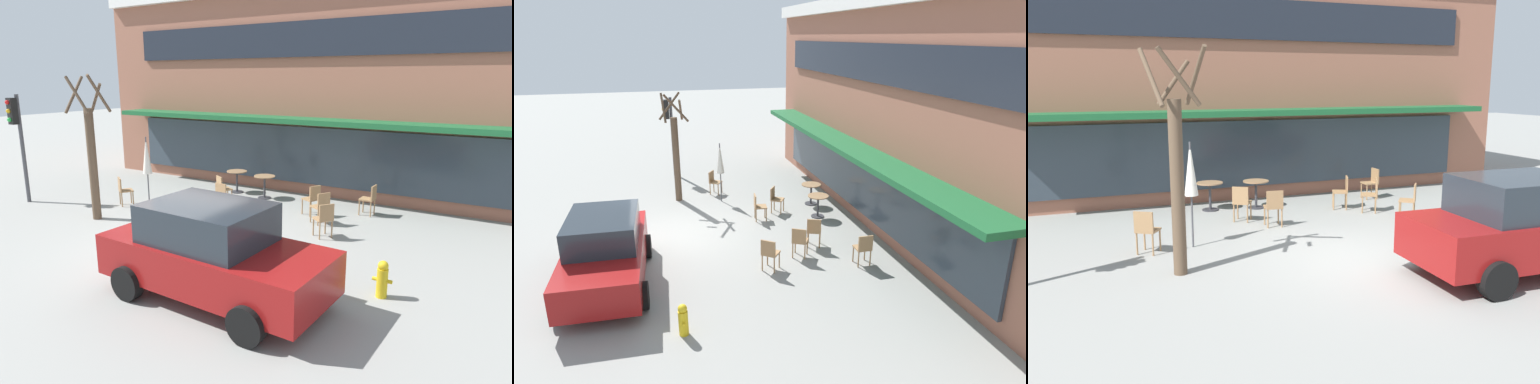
# 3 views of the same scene
# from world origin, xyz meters

# --- Properties ---
(ground_plane) EXTENTS (80.00, 80.00, 0.00)m
(ground_plane) POSITION_xyz_m (0.00, 0.00, 0.00)
(ground_plane) COLOR gray
(building_facade) EXTENTS (16.74, 9.10, 7.07)m
(building_facade) POSITION_xyz_m (0.00, 9.96, 3.54)
(building_facade) COLOR #935B47
(building_facade) RESTS_ON ground
(cafe_table_near_wall) EXTENTS (0.70, 0.70, 0.76)m
(cafe_table_near_wall) POSITION_xyz_m (-0.48, 4.78, 0.52)
(cafe_table_near_wall) COLOR #333338
(cafe_table_near_wall) RESTS_ON ground
(cafe_table_streetside) EXTENTS (0.70, 0.70, 0.76)m
(cafe_table_streetside) POSITION_xyz_m (-1.71, 4.97, 0.52)
(cafe_table_streetside) COLOR #333338
(cafe_table_streetside) RESTS_ON ground
(patio_umbrella_green_folded) EXTENTS (0.28, 0.28, 2.20)m
(patio_umbrella_green_folded) POSITION_xyz_m (-2.84, 1.86, 1.63)
(patio_umbrella_green_folded) COLOR #4C4C51
(patio_umbrella_green_folded) RESTS_ON ground
(cafe_chair_0) EXTENTS (0.53, 0.53, 0.89)m
(cafe_chair_0) POSITION_xyz_m (1.68, 3.84, 0.53)
(cafe_chair_0) COLOR #9E754C
(cafe_chair_0) RESTS_ON ground
(cafe_chair_1) EXTENTS (0.55, 0.55, 0.89)m
(cafe_chair_1) POSITION_xyz_m (-1.28, 3.51, 0.53)
(cafe_chair_1) COLOR #9E754C
(cafe_chair_1) RESTS_ON ground
(cafe_chair_2) EXTENTS (0.44, 0.44, 0.89)m
(cafe_chair_2) POSITION_xyz_m (-0.71, 2.76, 0.53)
(cafe_chair_2) COLOR #9E754C
(cafe_chair_2) RESTS_ON ground
(cafe_chair_3) EXTENTS (0.55, 0.55, 0.89)m
(cafe_chair_3) POSITION_xyz_m (-3.79, 1.73, 0.53)
(cafe_chair_3) COLOR #9E754C
(cafe_chair_3) RESTS_ON ground
(cafe_chair_4) EXTENTS (0.41, 0.41, 0.89)m
(cafe_chair_4) POSITION_xyz_m (3.09, 4.72, 0.53)
(cafe_chair_4) COLOR #9E754C
(cafe_chair_4) RESTS_ON ground
(cafe_chair_5) EXTENTS (0.55, 0.55, 0.89)m
(cafe_chair_5) POSITION_xyz_m (2.22, 3.22, 0.53)
(cafe_chair_5) COLOR #9E754C
(cafe_chair_5) RESTS_ON ground
(cafe_chair_6) EXTENTS (0.56, 0.56, 0.89)m
(cafe_chair_6) POSITION_xyz_m (2.74, 2.23, 0.53)
(cafe_chair_6) COLOR #9E754C
(cafe_chair_6) RESTS_ON ground
(parked_sedan) EXTENTS (4.27, 2.14, 1.76)m
(parked_sedan) POSITION_xyz_m (2.32, -1.80, 0.88)
(parked_sedan) COLOR maroon
(parked_sedan) RESTS_ON ground
(street_tree) EXTENTS (1.06, 1.04, 3.99)m
(street_tree) POSITION_xyz_m (-3.38, 0.34, 1.81)
(street_tree) COLOR brown
(street_tree) RESTS_ON ground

